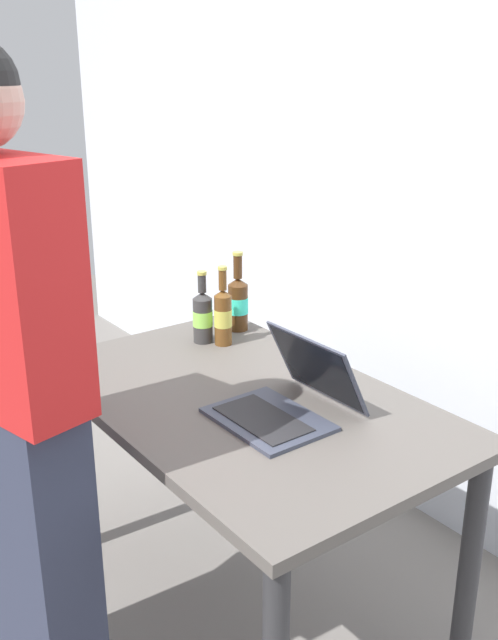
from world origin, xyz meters
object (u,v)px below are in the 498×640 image
at_px(beer_bottle_green, 238,302).
at_px(person_figure, 12,411).
at_px(laptop, 287,399).
at_px(beer_bottle_brown, 203,315).
at_px(beer_bottle_dark, 223,315).

distance_m(beer_bottle_green, person_figure, 1.10).
bearing_deg(laptop, beer_bottle_green, 155.49).
relative_size(beer_bottle_brown, beer_bottle_green, 0.87).
bearing_deg(person_figure, beer_bottle_brown, 117.41).
height_order(beer_bottle_brown, person_figure, person_figure).
xyz_separation_m(laptop, beer_bottle_green, (-0.65, 0.30, 0.06)).
xyz_separation_m(beer_bottle_brown, beer_bottle_dark, (0.06, 0.04, 0.01)).
bearing_deg(beer_bottle_dark, laptop, -16.60).
distance_m(beer_bottle_brown, beer_bottle_green, 0.18).
bearing_deg(laptop, beer_bottle_dark, 163.40).
height_order(beer_bottle_brown, beer_bottle_green, beer_bottle_green).
height_order(beer_bottle_brown, beer_bottle_dark, beer_bottle_dark).
bearing_deg(laptop, beer_bottle_brown, 168.84).
bearing_deg(laptop, person_figure, -105.41).
relative_size(beer_bottle_brown, person_figure, 0.15).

